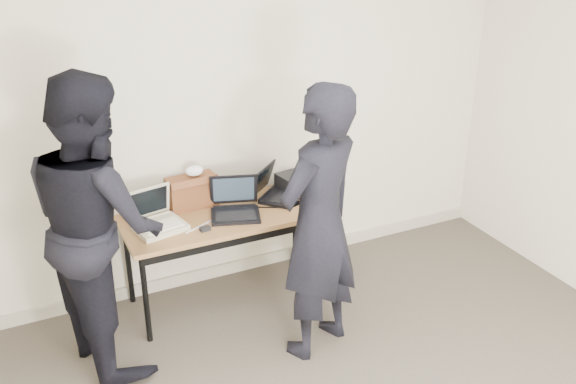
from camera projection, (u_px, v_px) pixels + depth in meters
room at (419, 249)px, 2.94m from camera, size 4.60×4.60×2.80m
desk at (227, 222)px, 4.68m from camera, size 1.50×0.66×0.72m
laptop_beige at (157, 221)px, 4.45m from camera, size 0.39×0.38×0.27m
laptop_center at (235, 206)px, 4.64m from camera, size 0.43×0.43×0.27m
laptop_right at (275, 190)px, 4.90m from camera, size 0.46×0.46×0.24m
leather_satchel at (192, 191)px, 4.72m from camera, size 0.37×0.20×0.25m
tissue at (194, 171)px, 4.67m from camera, size 0.14×0.11×0.08m
equipment_box at (293, 182)px, 5.03m from camera, size 0.26×0.23×0.13m
power_brick at (205, 229)px, 4.42m from camera, size 0.08×0.05×0.03m
cables at (232, 213)px, 4.67m from camera, size 1.16×0.42×0.01m
person_typist at (319, 225)px, 4.06m from camera, size 0.80×0.68×1.86m
person_observer at (98, 223)px, 3.99m from camera, size 0.92×1.08×1.94m
baseboard at (244, 264)px, 5.31m from camera, size 4.50×0.03×0.10m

